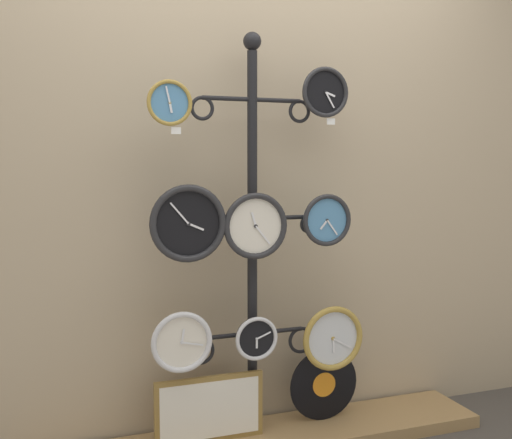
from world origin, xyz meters
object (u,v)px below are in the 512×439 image
picture_frame (210,409)px  vinyl_record (324,384)px  clock_top_left (169,103)px  clock_middle_right (327,220)px  clock_bottom_left (182,342)px  display_stand (252,308)px  clock_bottom_center (256,338)px  clock_middle_left (188,223)px  clock_top_right (325,92)px  clock_middle_center (255,226)px  clock_bottom_right (333,338)px

picture_frame → vinyl_record: bearing=3.9°
clock_top_left → clock_middle_right: bearing=1.1°
clock_top_left → clock_bottom_left: 1.00m
display_stand → clock_bottom_center: 0.15m
display_stand → clock_middle_left: (-0.32, -0.10, 0.41)m
clock_top_left → clock_top_right: size_ratio=0.83×
clock_middle_center → clock_bottom_left: size_ratio=1.10×
clock_middle_center → clock_middle_right: size_ratio=1.22×
clock_bottom_left → clock_bottom_center: (0.34, -0.00, -0.02)m
clock_top_left → clock_middle_left: bearing=4.7°
display_stand → clock_top_left: 0.99m
vinyl_record → clock_top_right: bearing=-124.5°
clock_middle_left → clock_middle_center: clock_middle_left is taller
clock_bottom_left → clock_top_right: bearing=2.1°
clock_middle_left → clock_bottom_center: clock_middle_left is taller
display_stand → clock_bottom_right: bearing=-18.1°
clock_top_right → clock_middle_right: size_ratio=0.95×
clock_middle_left → picture_frame: (0.10, 0.04, -0.83)m
clock_middle_center → picture_frame: (-0.20, 0.04, -0.81)m
picture_frame → clock_bottom_right: bearing=-5.5°
clock_top_right → clock_middle_left: 0.86m
clock_bottom_left → clock_bottom_center: 0.34m
clock_middle_left → clock_middle_right: (0.65, 0.01, -0.01)m
display_stand → clock_bottom_left: display_stand is taller
clock_middle_center → clock_bottom_right: bearing=-2.6°
clock_bottom_left → picture_frame: clock_bottom_left is taller
clock_top_left → picture_frame: size_ratio=0.38×
clock_top_left → clock_bottom_left: clock_top_left is taller
clock_bottom_center → picture_frame: bearing=169.1°
clock_middle_center → clock_middle_right: 0.35m
clock_middle_center → clock_top_left: bearing=-179.4°
clock_bottom_left → vinyl_record: 0.78m
clock_bottom_center → clock_middle_center: bearing=171.9°
vinyl_record → clock_middle_right: bearing=-112.8°
clock_middle_left → clock_top_right: bearing=2.1°
picture_frame → clock_top_right: bearing=-1.5°
clock_middle_center → display_stand: bearing=78.2°
clock_middle_right → picture_frame: (-0.55, 0.03, -0.83)m
clock_bottom_right → picture_frame: clock_bottom_right is taller
clock_top_left → display_stand: bearing=14.6°
clock_top_right → clock_bottom_right: size_ratio=0.75×
clock_top_left → picture_frame: bearing=14.1°
clock_bottom_left → clock_bottom_center: bearing=-0.1°
display_stand → picture_frame: bearing=-164.9°
clock_middle_left → clock_bottom_right: clock_middle_left is taller
clock_top_left → clock_middle_right: (0.72, 0.01, -0.50)m
clock_middle_right → clock_bottom_center: 0.62m
display_stand → vinyl_record: (0.36, -0.02, -0.40)m
clock_bottom_right → clock_bottom_left: bearing=178.6°
clock_middle_center → picture_frame: size_ratio=0.59×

